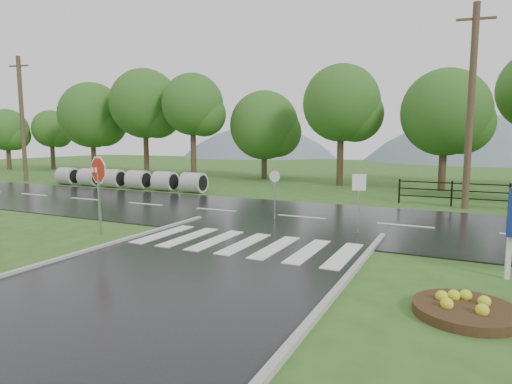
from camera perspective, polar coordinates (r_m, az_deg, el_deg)
The scene contains 13 objects.
ground at distance 8.97m, azimuth -16.82°, elevation -13.93°, with size 120.00×120.00×0.00m, color #2F5B1E.
main_road at distance 17.40m, azimuth 6.05°, elevation -3.46°, with size 90.00×8.00×0.04m, color black.
crosswalk at distance 12.89m, azimuth -1.54°, elevation -6.88°, with size 6.50×2.80×0.02m.
fence_west at distance 22.34m, azimuth 30.74°, elevation -0.21°, with size 9.58×0.08×1.20m.
hills at distance 73.57m, azimuth 23.38°, elevation -8.25°, with size 102.00×48.00×48.00m.
treeline at distance 30.65m, azimuth 16.72°, elevation 0.84°, with size 83.20×5.20×10.00m.
culvert_pipes at distance 28.90m, azimuth -16.97°, elevation 1.66°, with size 11.80×1.20×1.20m.
stop_sign at distance 14.92m, azimuth -20.28°, elevation 1.88°, with size 1.21×0.32×2.79m.
flower_bed at distance 8.83m, azimuth 26.15°, elevation -13.76°, with size 1.82×1.82×0.36m.
reg_sign_small at distance 14.60m, azimuth 13.56°, elevation 0.09°, with size 0.43×0.16×2.02m.
reg_sign_round at distance 16.73m, azimuth 2.50°, elevation 0.52°, with size 0.45×0.07×1.95m.
utility_pole_west at distance 36.97m, azimuth -28.74°, elevation 8.60°, with size 1.63×0.45×9.27m.
utility_pole_east at distance 21.66m, azimuth 26.72°, elevation 10.15°, with size 1.61×0.38×9.08m.
Camera 1 is at (5.75, -6.11, 3.17)m, focal length 30.00 mm.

